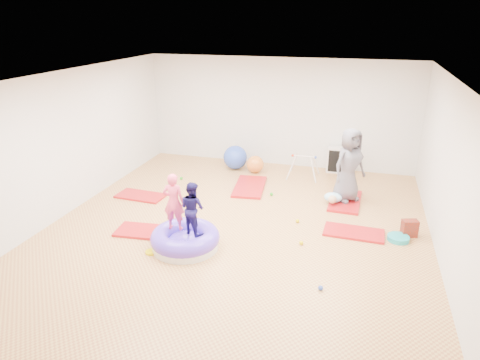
# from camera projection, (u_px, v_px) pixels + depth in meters

# --- Properties ---
(room) EXTENTS (7.01, 8.01, 2.81)m
(room) POSITION_uv_depth(u_px,v_px,m) (235.00, 159.00, 7.51)
(room) COLOR tan
(room) RESTS_ON ground
(gym_mat_front_left) EXTENTS (1.18, 0.67, 0.05)m
(gym_mat_front_left) POSITION_uv_depth(u_px,v_px,m) (147.00, 231.00, 7.93)
(gym_mat_front_left) COLOR red
(gym_mat_front_left) RESTS_ON ground
(gym_mat_mid_left) EXTENTS (1.09, 0.59, 0.04)m
(gym_mat_mid_left) POSITION_uv_depth(u_px,v_px,m) (141.00, 196.00, 9.49)
(gym_mat_mid_left) COLOR red
(gym_mat_mid_left) RESTS_ON ground
(gym_mat_center_back) EXTENTS (0.82, 1.40, 0.06)m
(gym_mat_center_back) POSITION_uv_depth(u_px,v_px,m) (250.00, 187.00, 9.98)
(gym_mat_center_back) COLOR red
(gym_mat_center_back) RESTS_ON ground
(gym_mat_right) EXTENTS (1.10, 0.58, 0.05)m
(gym_mat_right) POSITION_uv_depth(u_px,v_px,m) (354.00, 233.00, 7.88)
(gym_mat_right) COLOR red
(gym_mat_right) RESTS_ON ground
(gym_mat_rear_right) EXTENTS (0.68, 1.28, 0.05)m
(gym_mat_rear_right) POSITION_uv_depth(u_px,v_px,m) (345.00, 201.00, 9.22)
(gym_mat_rear_right) COLOR red
(gym_mat_rear_right) RESTS_ON ground
(inflatable_cushion) EXTENTS (1.20, 1.20, 0.38)m
(inflatable_cushion) POSITION_uv_depth(u_px,v_px,m) (185.00, 239.00, 7.39)
(inflatable_cushion) COLOR silver
(inflatable_cushion) RESTS_ON ground
(child_pink) EXTENTS (0.39, 0.28, 1.02)m
(child_pink) POSITION_uv_depth(u_px,v_px,m) (174.00, 199.00, 7.24)
(child_pink) COLOR #FE4871
(child_pink) RESTS_ON inflatable_cushion
(child_navy) EXTENTS (0.55, 0.50, 0.92)m
(child_navy) POSITION_uv_depth(u_px,v_px,m) (192.00, 205.00, 7.12)
(child_navy) COLOR #150F48
(child_navy) RESTS_ON inflatable_cushion
(adult_caregiver) EXTENTS (0.90, 0.90, 1.57)m
(adult_caregiver) POSITION_uv_depth(u_px,v_px,m) (349.00, 165.00, 8.94)
(adult_caregiver) COLOR #565561
(adult_caregiver) RESTS_ON gym_mat_rear_right
(infant) EXTENTS (0.37, 0.38, 0.22)m
(infant) POSITION_uv_depth(u_px,v_px,m) (333.00, 198.00, 9.02)
(infant) COLOR #9ADBFF
(infant) RESTS_ON gym_mat_rear_right
(ball_pit_balls) EXTENTS (3.84, 3.68, 0.07)m
(ball_pit_balls) POSITION_uv_depth(u_px,v_px,m) (255.00, 221.00, 8.30)
(ball_pit_balls) COLOR #D7C100
(ball_pit_balls) RESTS_ON ground
(exercise_ball_blue) EXTENTS (0.62, 0.62, 0.62)m
(exercise_ball_blue) POSITION_uv_depth(u_px,v_px,m) (235.00, 157.00, 11.12)
(exercise_ball_blue) COLOR blue
(exercise_ball_blue) RESTS_ON ground
(exercise_ball_orange) EXTENTS (0.44, 0.44, 0.44)m
(exercise_ball_orange) POSITION_uv_depth(u_px,v_px,m) (255.00, 164.00, 10.89)
(exercise_ball_orange) COLOR orange
(exercise_ball_orange) RESTS_ON ground
(infant_play_gym) EXTENTS (0.75, 0.71, 0.57)m
(infant_play_gym) POSITION_uv_depth(u_px,v_px,m) (304.00, 163.00, 10.46)
(infant_play_gym) COLOR silver
(infant_play_gym) RESTS_ON ground
(cube_shelf) EXTENTS (0.65, 0.32, 0.65)m
(cube_shelf) POSITION_uv_depth(u_px,v_px,m) (340.00, 160.00, 10.87)
(cube_shelf) COLOR silver
(cube_shelf) RESTS_ON ground
(balance_disc) EXTENTS (0.38, 0.38, 0.08)m
(balance_disc) POSITION_uv_depth(u_px,v_px,m) (398.00, 238.00, 7.64)
(balance_disc) COLOR teal
(balance_disc) RESTS_ON ground
(backpack) EXTENTS (0.31, 0.24, 0.32)m
(backpack) POSITION_uv_depth(u_px,v_px,m) (409.00, 228.00, 7.75)
(backpack) COLOR #9D1904
(backpack) RESTS_ON ground
(yellow_toy) EXTENTS (0.21, 0.21, 0.03)m
(yellow_toy) POSITION_uv_depth(u_px,v_px,m) (151.00, 252.00, 7.25)
(yellow_toy) COLOR #D7C100
(yellow_toy) RESTS_ON ground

